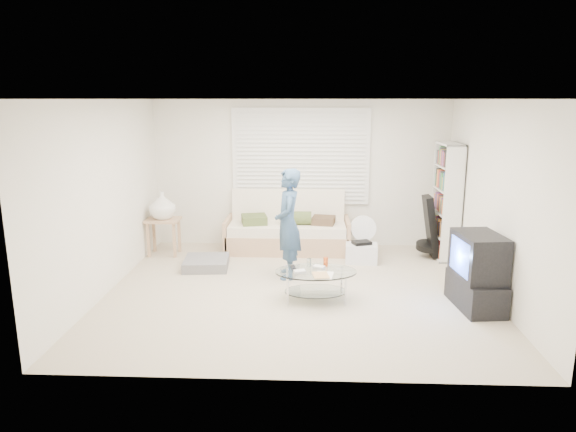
{
  "coord_description": "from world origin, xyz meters",
  "views": [
    {
      "loc": [
        0.16,
        -6.47,
        2.5
      ],
      "look_at": [
        -0.13,
        0.3,
        0.95
      ],
      "focal_mm": 32.0,
      "sensor_mm": 36.0,
      "label": 1
    }
  ],
  "objects_px": {
    "futon_sofa": "(288,231)",
    "bookshelf": "(446,201)",
    "coffee_table": "(316,277)",
    "tv_unit": "(477,272)"
  },
  "relations": [
    {
      "from": "futon_sofa",
      "to": "coffee_table",
      "type": "bearing_deg",
      "value": -78.3
    },
    {
      "from": "tv_unit",
      "to": "futon_sofa",
      "type": "bearing_deg",
      "value": 135.8
    },
    {
      "from": "bookshelf",
      "to": "tv_unit",
      "type": "height_order",
      "value": "bookshelf"
    },
    {
      "from": "bookshelf",
      "to": "coffee_table",
      "type": "relative_size",
      "value": 1.72
    },
    {
      "from": "futon_sofa",
      "to": "tv_unit",
      "type": "distance_m",
      "value": 3.36
    },
    {
      "from": "bookshelf",
      "to": "coffee_table",
      "type": "distance_m",
      "value": 2.9
    },
    {
      "from": "bookshelf",
      "to": "coffee_table",
      "type": "xyz_separation_m",
      "value": [
        -2.08,
        -1.92,
        -0.61
      ]
    },
    {
      "from": "futon_sofa",
      "to": "bookshelf",
      "type": "distance_m",
      "value": 2.61
    },
    {
      "from": "futon_sofa",
      "to": "bookshelf",
      "type": "height_order",
      "value": "bookshelf"
    },
    {
      "from": "tv_unit",
      "to": "coffee_table",
      "type": "distance_m",
      "value": 1.97
    }
  ]
}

